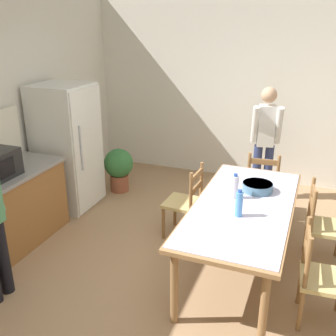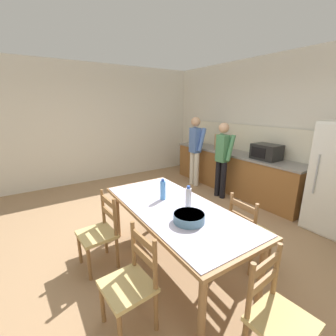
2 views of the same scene
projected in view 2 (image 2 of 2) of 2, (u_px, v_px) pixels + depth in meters
name	position (u px, v px, depth m)	size (l,w,h in m)	color
ground_plane	(171.00, 232.00, 3.52)	(8.32, 8.32, 0.00)	#9E7A56
wall_back	(281.00, 129.00, 4.53)	(6.52, 0.12, 2.90)	silver
wall_left	(101.00, 124.00, 5.76)	(0.12, 5.20, 2.90)	silver
kitchen_counter	(232.00, 171.00, 5.20)	(3.32, 0.66, 0.90)	brown
counter_splashback	(244.00, 138.00, 5.16)	(3.28, 0.03, 0.60)	#EFE8CB
microwave	(266.00, 152.00, 4.37)	(0.50, 0.39, 0.30)	black
paper_bag	(220.00, 142.00, 5.34)	(0.24, 0.16, 0.36)	tan
dining_table	(174.00, 213.00, 2.65)	(2.11, 0.98, 0.78)	olive
bottle_near_centre	(163.00, 190.00, 2.81)	(0.07, 0.07, 0.27)	#4C8ED6
bottle_off_centre	(188.00, 198.00, 2.57)	(0.07, 0.07, 0.27)	silver
serving_bowl	(189.00, 217.00, 2.28)	(0.32, 0.32, 0.09)	slate
chair_side_near_right	(131.00, 283.00, 1.94)	(0.45, 0.43, 0.91)	olive
chair_head_end	(277.00, 317.00, 1.63)	(0.43, 0.45, 0.91)	olive
chair_side_far_right	(248.00, 231.00, 2.74)	(0.44, 0.42, 0.91)	olive
chair_side_near_left	(100.00, 233.00, 2.71)	(0.45, 0.43, 0.91)	olive
person_at_sink	(195.00, 148.00, 5.39)	(0.42, 0.29, 1.66)	silver
person_at_counter	(222.00, 157.00, 4.66)	(0.40, 0.28, 1.59)	black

